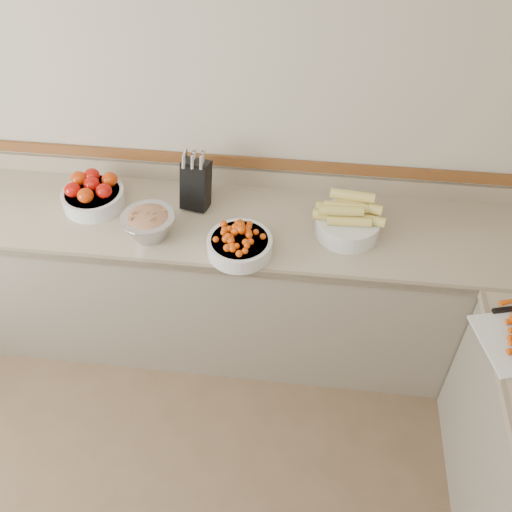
# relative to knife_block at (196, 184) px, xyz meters

# --- Properties ---
(back_wall) EXTENTS (4.00, 0.00, 4.00)m
(back_wall) POSITION_rel_knife_block_xyz_m (0.01, 0.20, 0.27)
(back_wall) COLOR #B9AF99
(back_wall) RESTS_ON ground_plane
(counter_back) EXTENTS (4.00, 0.65, 1.08)m
(counter_back) POSITION_rel_knife_block_xyz_m (0.01, -0.12, -0.58)
(counter_back) COLOR gray
(counter_back) RESTS_ON ground_plane
(knife_block) EXTENTS (0.16, 0.18, 0.32)m
(knife_block) POSITION_rel_knife_block_xyz_m (0.00, 0.00, 0.00)
(knife_block) COLOR black
(knife_block) RESTS_ON counter_back
(tomato_bowl) EXTENTS (0.32, 0.32, 0.16)m
(tomato_bowl) POSITION_rel_knife_block_xyz_m (-0.53, -0.06, -0.06)
(tomato_bowl) COLOR silver
(tomato_bowl) RESTS_ON counter_back
(cherry_tomato_bowl) EXTENTS (0.31, 0.31, 0.17)m
(cherry_tomato_bowl) POSITION_rel_knife_block_xyz_m (0.27, -0.33, -0.07)
(cherry_tomato_bowl) COLOR silver
(cherry_tomato_bowl) RESTS_ON counter_back
(corn_bowl) EXTENTS (0.35, 0.31, 0.23)m
(corn_bowl) POSITION_rel_knife_block_xyz_m (0.77, -0.13, -0.05)
(corn_bowl) COLOR silver
(corn_bowl) RESTS_ON counter_back
(rhubarb_bowl) EXTENTS (0.26, 0.26, 0.15)m
(rhubarb_bowl) POSITION_rel_knife_block_xyz_m (-0.18, -0.26, -0.05)
(rhubarb_bowl) COLOR #B2B2BA
(rhubarb_bowl) RESTS_ON counter_back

